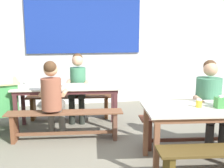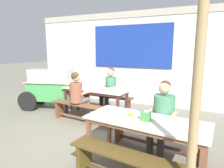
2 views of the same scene
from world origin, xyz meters
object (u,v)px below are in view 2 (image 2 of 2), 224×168
dining_table_near (145,124)px  person_right_near_table (163,113)px  bench_near_back (156,134)px  condiment_jar (131,114)px  bench_far_front (83,111)px  tissue_box (146,116)px  soup_bowl (93,88)px  wooden_support_post (195,114)px  dining_table_far (95,92)px  bench_near_front (129,166)px  person_center_facing (109,87)px  food_cart (51,86)px  bench_far_back (106,100)px  person_left_back_turned (78,93)px

dining_table_near → person_right_near_table: (0.17, 0.47, 0.05)m
bench_near_back → condiment_jar: size_ratio=17.13×
bench_far_front → tissue_box: (1.88, -1.20, 0.53)m
person_right_near_table → soup_bowl: bearing=149.4°
tissue_box → wooden_support_post: wooden_support_post is taller
dining_table_far → bench_near_front: bearing=-52.3°
dining_table_near → bench_near_back: bearing=83.4°
bench_near_back → person_center_facing: person_center_facing is taller
food_cart → person_center_facing: person_center_facing is taller
condiment_jar → soup_bowl: bearing=134.6°
bench_near_front → soup_bowl: (-1.77, 2.21, 0.47)m
bench_near_back → wooden_support_post: wooden_support_post is taller
food_cart → tissue_box: bearing=-28.0°
food_cart → tissue_box: 3.83m
bench_near_front → wooden_support_post: wooden_support_post is taller
bench_far_back → person_left_back_turned: bearing=-105.8°
tissue_box → bench_far_back: bearing=127.5°
dining_table_far → condiment_jar: (1.58, -1.68, 0.13)m
dining_table_far → person_left_back_turned: person_left_back_turned is taller
bench_far_back → food_cart: food_cart is taller
bench_near_back → tissue_box: tissue_box is taller
bench_far_front → bench_near_front: 2.48m
condiment_jar → soup_bowl: 2.28m
bench_near_back → tissue_box: 0.79m
bench_far_front → food_cart: 1.67m
bench_near_back → wooden_support_post: size_ratio=0.74×
bench_near_front → person_right_near_table: bearing=76.9°
bench_far_front → person_right_near_table: (2.04, -0.69, 0.43)m
bench_near_front → food_cart: bearing=145.0°
food_cart → soup_bowl: 1.53m
bench_far_front → bench_far_back: bearing=84.4°
dining_table_far → person_right_near_table: (1.98, -1.24, 0.05)m
person_right_near_table → condiment_jar: bearing=-133.0°
dining_table_far → person_right_near_table: size_ratio=1.44×
dining_table_near → bench_near_back: dining_table_near is taller
bench_near_back → wooden_support_post: 1.70m
person_right_near_table → tissue_box: (-0.16, -0.51, 0.09)m
food_cart → condiment_jar: size_ratio=18.59×
person_right_near_table → wooden_support_post: 1.41m
bench_near_front → food_cart: 4.05m
person_right_near_table → bench_far_front: bearing=161.4°
person_left_back_turned → person_right_near_table: size_ratio=0.97×
soup_bowl → person_right_near_table: bearing=-30.6°
wooden_support_post → soup_bowl: bearing=135.9°
person_center_facing → soup_bowl: person_center_facing is taller
bench_near_front → tissue_box: (0.08, 0.51, 0.51)m
dining_table_near → person_center_facing: person_center_facing is taller
bench_far_back → person_left_back_turned: size_ratio=1.35×
bench_far_front → person_left_back_turned: (-0.18, 0.09, 0.42)m
dining_table_far → soup_bowl: soup_bowl is taller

